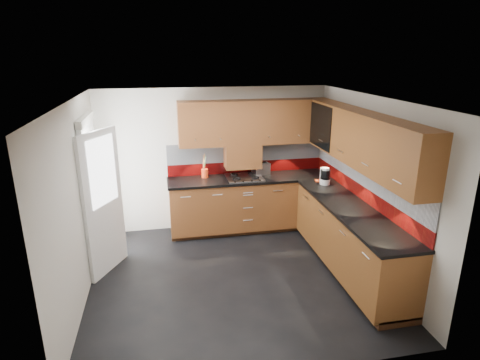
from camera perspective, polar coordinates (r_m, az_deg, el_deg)
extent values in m
cube|color=black|center=(5.65, -0.81, -13.75)|extent=(4.00, 3.80, 0.02)
cube|color=white|center=(4.83, -0.94, 11.93)|extent=(4.00, 3.80, 0.10)
cube|color=beige|center=(6.85, -3.67, 3.04)|extent=(4.00, 0.08, 2.64)
cube|color=beige|center=(3.49, 4.75, -12.31)|extent=(4.00, 0.08, 2.64)
cube|color=beige|center=(5.16, -22.63, -3.41)|extent=(0.08, 3.80, 2.64)
cube|color=beige|center=(5.77, 18.43, -0.73)|extent=(0.08, 3.80, 2.64)
cube|color=brown|center=(6.85, 1.40, -3.31)|extent=(2.70, 0.60, 0.95)
cube|color=brown|center=(5.80, 15.25, -8.07)|extent=(0.60, 2.60, 0.95)
cube|color=#3F2311|center=(7.04, 1.32, -6.45)|extent=(2.70, 0.54, 0.10)
cube|color=#3F2311|center=(6.01, 15.18, -11.69)|extent=(0.54, 2.60, 0.10)
cube|color=black|center=(6.69, 1.37, 0.21)|extent=(2.72, 0.62, 0.04)
cube|color=black|center=(5.60, 15.62, -4.06)|extent=(0.62, 2.60, 0.04)
cube|color=maroon|center=(6.94, 0.92, 1.89)|extent=(2.70, 0.02, 0.20)
cube|color=#B9BDC3|center=(6.87, 0.93, 4.05)|extent=(2.70, 0.02, 0.34)
cube|color=maroon|center=(5.96, 16.92, -1.62)|extent=(0.02, 3.20, 0.20)
cube|color=#B9BDC3|center=(5.88, 17.16, 0.86)|extent=(0.02, 3.20, 0.34)
cube|color=brown|center=(6.64, 2.09, 8.23)|extent=(2.50, 0.33, 0.72)
cube|color=brown|center=(5.54, 17.05, 5.53)|extent=(0.33, 2.87, 0.72)
cube|color=silver|center=(6.47, 1.13, 6.10)|extent=(1.80, 0.01, 0.16)
cube|color=silver|center=(5.48, 15.38, 3.28)|extent=(0.01, 2.00, 0.16)
cube|color=brown|center=(6.71, 0.37, 3.46)|extent=(0.60, 0.33, 0.40)
cube|color=black|center=(6.38, 11.34, 7.51)|extent=(0.01, 0.80, 0.66)
cube|color=#FFD18C|center=(6.51, 13.87, 7.53)|extent=(0.01, 0.76, 0.64)
cube|color=black|center=(6.45, 12.78, 7.70)|extent=(0.29, 0.76, 0.01)
cylinder|color=black|center=(6.21, 13.77, 8.19)|extent=(0.07, 0.07, 0.16)
cylinder|color=black|center=(6.34, 13.21, 8.43)|extent=(0.07, 0.07, 0.16)
cylinder|color=white|center=(6.48, 12.67, 8.65)|extent=(0.07, 0.07, 0.16)
cylinder|color=black|center=(6.61, 12.14, 8.87)|extent=(0.07, 0.07, 0.16)
cube|color=white|center=(6.03, -20.16, -1.92)|extent=(0.06, 0.95, 2.04)
cube|color=white|center=(5.69, -18.83, -3.18)|extent=(0.42, 0.73, 1.98)
cube|color=white|center=(5.54, -18.99, 1.18)|extent=(0.28, 0.50, 0.90)
cube|color=silver|center=(6.66, 0.63, 0.38)|extent=(0.59, 0.51, 0.02)
torus|color=black|center=(6.50, -0.46, 0.19)|extent=(0.13, 0.13, 0.02)
torus|color=black|center=(6.57, 2.16, 0.35)|extent=(0.13, 0.13, 0.02)
torus|color=black|center=(6.73, -0.86, 0.81)|extent=(0.13, 0.13, 0.02)
torus|color=black|center=(6.79, 1.68, 0.96)|extent=(0.13, 0.13, 0.02)
cube|color=black|center=(6.42, 1.08, -0.18)|extent=(0.45, 0.04, 0.02)
cylinder|color=red|center=(6.69, -5.03, 0.96)|extent=(0.11, 0.11, 0.14)
cylinder|color=brown|center=(6.66, -5.14, 2.44)|extent=(0.05, 0.03, 0.28)
cylinder|color=brown|center=(6.66, -5.07, 2.37)|extent=(0.05, 0.02, 0.26)
cylinder|color=brown|center=(6.65, -5.19, 2.51)|extent=(0.05, 0.04, 0.30)
cylinder|color=brown|center=(6.67, -5.00, 2.29)|extent=(0.05, 0.03, 0.25)
cylinder|color=brown|center=(6.65, -5.23, 2.37)|extent=(0.03, 0.05, 0.27)
cube|color=silver|center=(6.84, 2.99, 1.60)|extent=(0.32, 0.24, 0.19)
cube|color=black|center=(6.81, 3.00, 2.43)|extent=(0.21, 0.08, 0.01)
cube|color=black|center=(6.85, 2.92, 2.52)|extent=(0.21, 0.08, 0.01)
cylinder|color=white|center=(6.47, 11.98, -0.20)|extent=(0.16, 0.16, 0.09)
cylinder|color=black|center=(6.44, 12.05, 0.79)|extent=(0.15, 0.15, 0.14)
cylinder|color=white|center=(6.41, 12.10, 1.55)|extent=(0.11, 0.11, 0.04)
cylinder|color=white|center=(6.56, 11.77, 0.71)|extent=(0.13, 0.13, 0.23)
cube|color=#D84518|center=(6.62, 11.21, -0.08)|extent=(0.16, 0.14, 0.01)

